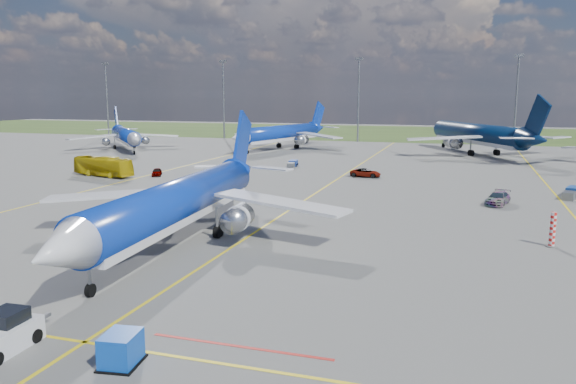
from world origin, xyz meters
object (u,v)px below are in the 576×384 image
(apron_bus, at_px, (103,166))
(baggage_tug_w, at_px, (572,193))
(service_car_a, at_px, (157,172))
(bg_jet_nnw, at_px, (281,149))
(main_airliner, at_px, (180,243))
(service_car_c, at_px, (498,198))
(service_car_b, at_px, (365,173))
(bg_jet_nw, at_px, (126,150))
(warning_post, at_px, (553,230))
(bg_jet_n, at_px, (476,154))
(uld_container, at_px, (121,349))
(baggage_tug_c, at_px, (292,164))
(pushback_tug, at_px, (1,335))

(apron_bus, height_order, baggage_tug_w, apron_bus)
(apron_bus, distance_m, service_car_a, 8.47)
(bg_jet_nnw, distance_m, baggage_tug_w, 73.98)
(main_airliner, distance_m, service_car_c, 38.49)
(apron_bus, xyz_separation_m, service_car_b, (40.00, 11.63, -0.90))
(bg_jet_nnw, relative_size, service_car_c, 7.96)
(bg_jet_nw, height_order, service_car_a, bg_jet_nw)
(warning_post, height_order, main_airliner, main_airliner)
(bg_jet_nw, distance_m, apron_bus, 44.47)
(apron_bus, height_order, service_car_b, apron_bus)
(baggage_tug_w, bearing_deg, bg_jet_n, 121.63)
(uld_container, height_order, apron_bus, apron_bus)
(service_car_b, height_order, baggage_tug_c, service_car_b)
(bg_jet_n, height_order, baggage_tug_c, bg_jet_n)
(uld_container, relative_size, service_car_c, 0.38)
(pushback_tug, distance_m, apron_bus, 63.51)
(main_airliner, xyz_separation_m, service_car_a, (-23.52, 35.84, 0.60))
(bg_jet_n, bearing_deg, bg_jet_nnw, -25.66)
(bg_jet_n, distance_m, service_car_a, 70.32)
(bg_jet_nw, relative_size, uld_container, 18.54)
(warning_post, height_order, bg_jet_nw, bg_jet_nw)
(warning_post, height_order, baggage_tug_w, warning_post)
(pushback_tug, relative_size, service_car_c, 1.13)
(bg_jet_n, height_order, uld_container, bg_jet_n)
(service_car_c, bearing_deg, pushback_tug, -102.77)
(bg_jet_n, xyz_separation_m, main_airliner, (-25.67, -86.08, 0.00))
(main_airliner, bearing_deg, baggage_tug_c, 92.67)
(pushback_tug, xyz_separation_m, uld_container, (6.69, 0.53, -0.01))
(pushback_tug, xyz_separation_m, service_car_b, (7.11, 65.96, -0.13))
(pushback_tug, bearing_deg, baggage_tug_w, 55.88)
(apron_bus, distance_m, service_car_c, 59.10)
(service_car_c, bearing_deg, bg_jet_n, 107.04)
(main_airliner, distance_m, pushback_tug, 21.53)
(bg_jet_nw, relative_size, pushback_tug, 6.26)
(bg_jet_n, xyz_separation_m, pushback_tug, (-24.18, -107.55, 0.79))
(uld_container, bearing_deg, main_airliner, 103.50)
(warning_post, xyz_separation_m, bg_jet_nw, (-83.89, 63.13, -1.50))
(bg_jet_n, bearing_deg, service_car_a, 17.39)
(uld_container, bearing_deg, warning_post, 44.56)
(pushback_tug, height_order, uld_container, pushback_tug)
(warning_post, xyz_separation_m, baggage_tug_c, (-37.12, 44.89, -1.00))
(pushback_tug, relative_size, service_car_a, 1.66)
(service_car_b, xyz_separation_m, service_car_c, (18.80, -17.49, 0.08))
(uld_container, bearing_deg, service_car_b, 81.78)
(uld_container, distance_m, baggage_tug_w, 62.50)
(warning_post, height_order, pushback_tug, warning_post)
(bg_jet_nw, distance_m, baggage_tug_c, 50.21)
(bg_jet_nnw, bearing_deg, service_car_c, -36.47)
(service_car_a, xyz_separation_m, baggage_tug_w, (60.14, -1.11, -0.02))
(bg_jet_nw, height_order, bg_jet_nnw, bg_jet_nnw)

